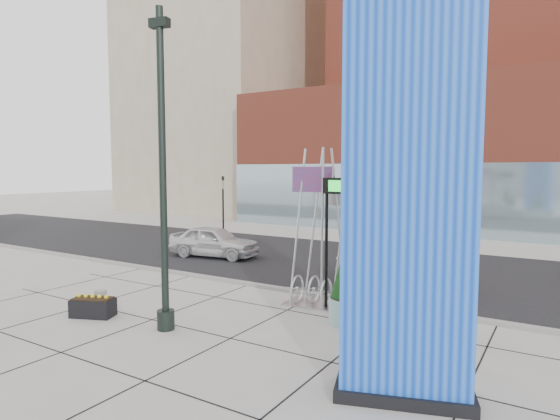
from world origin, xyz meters
The scene contains 18 objects.
ground centered at (0.00, 0.00, 0.00)m, with size 160.00×160.00×0.00m, color #9E9991.
street_asphalt centered at (0.00, 10.00, 0.01)m, with size 80.00×12.00×0.02m, color black.
curb_edge centered at (0.00, 4.00, 0.06)m, with size 80.00×0.30×0.12m, color gray.
tower_podium centered at (1.00, 27.00, 5.50)m, with size 34.00×10.00×11.00m, color #AC4531.
tower_glass_front centered at (1.00, 22.20, 2.50)m, with size 34.00×0.60×5.00m, color #8CA5B2.
building_beige_left centered at (-26.00, 34.00, 17.00)m, with size 18.00×20.00×34.00m, color gray.
blue_pylon centered at (5.96, -1.78, 4.32)m, with size 2.92×1.97×8.95m.
lamp_post centered at (-1.01, -1.39, 3.66)m, with size 0.60×0.49×8.94m.
public_art_sculpture centered at (1.70, 3.00, 1.39)m, with size 2.39×1.31×5.29m.
concrete_bollard centered at (-3.93, -1.34, 0.36)m, with size 0.37×0.37×0.73m, color gray.
overhead_street_sign centered at (2.73, 2.80, 3.69)m, with size 2.01×0.60×4.29m.
round_planter_east centered at (6.15, 1.80, 1.21)m, with size 1.03×1.03×2.57m.
round_planter_mid centered at (3.20, 1.80, 1.32)m, with size 1.12×1.12×2.80m.
round_planter_west centered at (3.80, 1.84, 1.14)m, with size 0.97×0.97×2.42m.
box_planter_north centered at (-3.80, -1.73, 0.32)m, with size 1.43×1.08×0.70m.
car_white_west centered at (-7.00, 7.96, 0.81)m, with size 1.91×4.76×1.62m, color silver.
car_silver_mid centered at (3.18, 6.80, 0.77)m, with size 1.62×4.65×1.53m, color #B5B8BD.
traffic_signal centered at (-12.00, 15.00, 2.30)m, with size 0.15×0.18×4.10m.
Camera 1 is at (8.59, -10.74, 4.54)m, focal length 30.00 mm.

